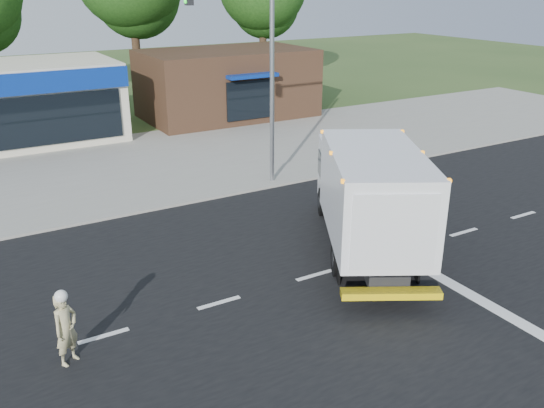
# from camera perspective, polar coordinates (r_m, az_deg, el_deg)

# --- Properties ---
(ground) EXTENTS (120.00, 120.00, 0.00)m
(ground) POSITION_cam_1_polar(r_m,az_deg,el_deg) (16.56, 4.23, -7.10)
(ground) COLOR #385123
(ground) RESTS_ON ground
(road_asphalt) EXTENTS (60.00, 14.00, 0.02)m
(road_asphalt) POSITION_cam_1_polar(r_m,az_deg,el_deg) (16.56, 4.23, -7.08)
(road_asphalt) COLOR black
(road_asphalt) RESTS_ON ground
(sidewalk) EXTENTS (60.00, 2.40, 0.12)m
(sidewalk) POSITION_cam_1_polar(r_m,az_deg,el_deg) (23.17, -7.18, 1.44)
(sidewalk) COLOR gray
(sidewalk) RESTS_ON ground
(parking_apron) EXTENTS (60.00, 9.00, 0.02)m
(parking_apron) POSITION_cam_1_polar(r_m,az_deg,el_deg) (28.37, -11.84, 4.76)
(parking_apron) COLOR gray
(parking_apron) RESTS_ON ground
(lane_markings) EXTENTS (55.20, 7.00, 0.01)m
(lane_markings) POSITION_cam_1_polar(r_m,az_deg,el_deg) (16.36, 10.87, -7.75)
(lane_markings) COLOR silver
(lane_markings) RESTS_ON road_asphalt
(ems_box_truck) EXTENTS (5.83, 7.95, 3.44)m
(ems_box_truck) POSITION_cam_1_polar(r_m,az_deg,el_deg) (17.47, 9.52, 1.35)
(ems_box_truck) COLOR black
(ems_box_truck) RESTS_ON ground
(emergency_worker) EXTENTS (0.73, 0.68, 1.79)m
(emergency_worker) POSITION_cam_1_polar(r_m,az_deg,el_deg) (13.41, -19.76, -11.46)
(emergency_worker) COLOR tan
(emergency_worker) RESTS_ON ground
(brown_storefront) EXTENTS (10.00, 6.70, 4.00)m
(brown_storefront) POSITION_cam_1_polar(r_m,az_deg,el_deg) (35.91, -4.47, 11.82)
(brown_storefront) COLOR #382316
(brown_storefront) RESTS_ON ground
(traffic_signal_pole) EXTENTS (3.51, 0.25, 8.00)m
(traffic_signal_pole) POSITION_cam_1_polar(r_m,az_deg,el_deg) (22.48, -1.47, 13.78)
(traffic_signal_pole) COLOR gray
(traffic_signal_pole) RESTS_ON ground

